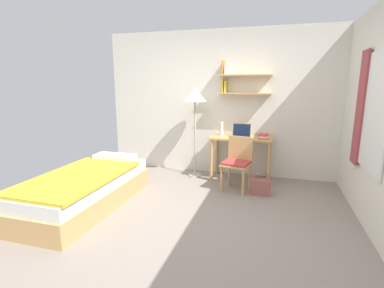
# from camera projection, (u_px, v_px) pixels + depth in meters

# --- Properties ---
(ground_plane) EXTENTS (5.28, 5.28, 0.00)m
(ground_plane) POSITION_uv_depth(u_px,v_px,m) (192.00, 219.00, 3.57)
(ground_plane) COLOR gray
(wall_back) EXTENTS (4.40, 0.27, 2.60)m
(wall_back) POSITION_uv_depth(u_px,v_px,m) (223.00, 103.00, 5.19)
(wall_back) COLOR silver
(wall_back) RESTS_ON ground_plane
(bed) EXTENTS (0.95, 2.04, 0.54)m
(bed) POSITION_uv_depth(u_px,v_px,m) (85.00, 189.00, 3.92)
(bed) COLOR tan
(bed) RESTS_ON ground_plane
(desk) EXTENTS (1.04, 0.55, 0.77)m
(desk) POSITION_uv_depth(u_px,v_px,m) (241.00, 145.00, 4.93)
(desk) COLOR tan
(desk) RESTS_ON ground_plane
(desk_chair) EXTENTS (0.50, 0.49, 0.84)m
(desk_chair) POSITION_uv_depth(u_px,v_px,m) (238.00, 161.00, 4.49)
(desk_chair) COLOR tan
(desk_chair) RESTS_ON ground_plane
(standing_lamp) EXTENTS (0.41, 0.41, 1.58)m
(standing_lamp) POSITION_uv_depth(u_px,v_px,m) (195.00, 99.00, 4.97)
(standing_lamp) COLOR #B2A893
(standing_lamp) RESTS_ON ground_plane
(laptop) EXTENTS (0.30, 0.22, 0.21)m
(laptop) POSITION_uv_depth(u_px,v_px,m) (241.00, 133.00, 4.89)
(laptop) COLOR black
(laptop) RESTS_ON desk
(water_bottle) EXTENTS (0.06, 0.06, 0.23)m
(water_bottle) POSITION_uv_depth(u_px,v_px,m) (222.00, 128.00, 5.04)
(water_bottle) COLOR silver
(water_bottle) RESTS_ON desk
(book_stack) EXTENTS (0.18, 0.23, 0.07)m
(book_stack) POSITION_uv_depth(u_px,v_px,m) (264.00, 136.00, 4.75)
(book_stack) COLOR #D13D38
(book_stack) RESTS_ON desk
(handbag) EXTENTS (0.30, 0.12, 0.40)m
(handbag) POSITION_uv_depth(u_px,v_px,m) (260.00, 187.00, 4.32)
(handbag) COLOR #99564C
(handbag) RESTS_ON ground_plane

